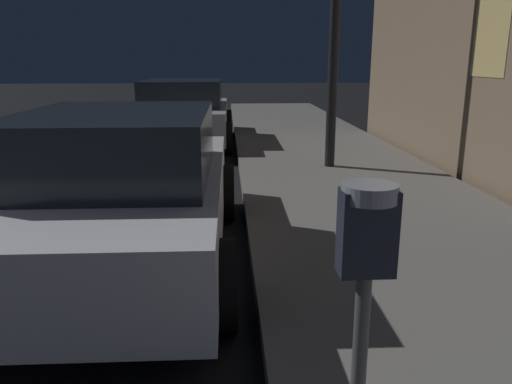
{
  "coord_description": "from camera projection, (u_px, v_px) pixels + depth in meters",
  "views": [
    {
      "loc": [
        3.79,
        -2.43,
        1.85
      ],
      "look_at": [
        3.96,
        0.46,
        1.08
      ],
      "focal_mm": 35.07,
      "sensor_mm": 36.0,
      "label": 1
    }
  ],
  "objects": [
    {
      "name": "parking_meter",
      "position": [
        365.0,
        272.0,
        1.73
      ],
      "size": [
        0.19,
        0.19,
        1.3
      ],
      "color": "#59595B",
      "rests_on": "sidewalk"
    },
    {
      "name": "car_silver",
      "position": [
        183.0,
        113.0,
        11.07
      ],
      "size": [
        2.17,
        4.08,
        1.43
      ],
      "color": "#B7B7BF",
      "rests_on": "ground"
    },
    {
      "name": "car_white",
      "position": [
        123.0,
        190.0,
        4.51
      ],
      "size": [
        2.05,
        4.05,
        1.43
      ],
      "color": "silver",
      "rests_on": "ground"
    }
  ]
}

